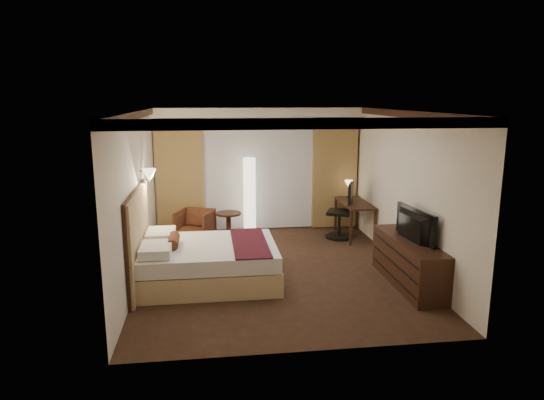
{
  "coord_description": "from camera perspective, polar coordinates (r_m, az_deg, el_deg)",
  "views": [
    {
      "loc": [
        -1.08,
        -7.83,
        2.92
      ],
      "look_at": [
        0.0,
        0.4,
        1.15
      ],
      "focal_mm": 32.0,
      "sensor_mm": 36.0,
      "label": 1
    }
  ],
  "objects": [
    {
      "name": "right_wall",
      "position": [
        8.66,
        15.3,
        1.15
      ],
      "size": [
        0.02,
        5.5,
        2.7
      ],
      "primitive_type": "cube",
      "color": "silver",
      "rests_on": "floor"
    },
    {
      "name": "bed",
      "position": [
        7.91,
        -7.35,
        -7.3
      ],
      "size": [
        2.16,
        1.68,
        0.63
      ],
      "primitive_type": null,
      "color": "white",
      "rests_on": "floor"
    },
    {
      "name": "floor",
      "position": [
        8.43,
        0.36,
        -8.24
      ],
      "size": [
        4.5,
        5.5,
        0.01
      ],
      "primitive_type": "cube",
      "color": "black",
      "rests_on": "ground"
    },
    {
      "name": "headboard",
      "position": [
        7.85,
        -15.41,
        -4.45
      ],
      "size": [
        0.12,
        1.98,
        1.5
      ],
      "primitive_type": null,
      "color": "tan",
      "rests_on": "floor"
    },
    {
      "name": "ceiling",
      "position": [
        7.91,
        0.38,
        10.44
      ],
      "size": [
        4.5,
        5.5,
        0.01
      ],
      "primitive_type": "cube",
      "color": "white",
      "rests_on": "back_wall"
    },
    {
      "name": "back_wall",
      "position": [
        10.75,
        -1.64,
        3.63
      ],
      "size": [
        4.5,
        0.02,
        2.7
      ],
      "primitive_type": "cube",
      "color": "silver",
      "rests_on": "floor"
    },
    {
      "name": "soffit",
      "position": [
        10.39,
        -1.54,
        10.27
      ],
      "size": [
        4.5,
        0.5,
        0.2
      ],
      "primitive_type": "cube",
      "color": "white",
      "rests_on": "ceiling"
    },
    {
      "name": "side_table",
      "position": [
        10.13,
        -5.12,
        -3.07
      ],
      "size": [
        0.52,
        0.52,
        0.58
      ],
      "primitive_type": null,
      "color": "black",
      "rests_on": "floor"
    },
    {
      "name": "left_wall",
      "position": [
        8.07,
        -15.66,
        0.37
      ],
      "size": [
        0.02,
        5.5,
        2.7
      ],
      "primitive_type": "cube",
      "color": "silver",
      "rests_on": "floor"
    },
    {
      "name": "crown_molding",
      "position": [
        7.91,
        0.38,
        10.01
      ],
      "size": [
        4.5,
        5.5,
        0.12
      ],
      "primitive_type": null,
      "color": "black",
      "rests_on": "ceiling"
    },
    {
      "name": "television",
      "position": [
        7.78,
        15.86,
        -2.3
      ],
      "size": [
        0.76,
        1.16,
        0.14
      ],
      "primitive_type": "imported",
      "rotation": [
        0.0,
        0.0,
        1.69
      ],
      "color": "black",
      "rests_on": "dresser"
    },
    {
      "name": "office_chair",
      "position": [
        10.23,
        7.95,
        -1.2
      ],
      "size": [
        0.76,
        0.76,
        1.2
      ],
      "primitive_type": null,
      "rotation": [
        0.0,
        0.0,
        -0.41
      ],
      "color": "black",
      "rests_on": "floor"
    },
    {
      "name": "curtain_left_drape",
      "position": [
        10.59,
        -10.75,
        2.75
      ],
      "size": [
        1.0,
        0.14,
        2.45
      ],
      "primitive_type": "cube",
      "color": "#A6894C",
      "rests_on": "back_wall"
    },
    {
      "name": "curtain_sheer",
      "position": [
        10.69,
        -1.59,
        3.04
      ],
      "size": [
        2.48,
        0.04,
        2.45
      ],
      "primitive_type": "cube",
      "color": "silver",
      "rests_on": "back_wall"
    },
    {
      "name": "dresser",
      "position": [
        7.99,
        15.78,
        -7.06
      ],
      "size": [
        0.5,
        1.9,
        0.74
      ],
      "primitive_type": null,
      "color": "black",
      "rests_on": "floor"
    },
    {
      "name": "wall_sconce",
      "position": [
        8.47,
        -14.25,
        2.83
      ],
      "size": [
        0.24,
        0.24,
        0.24
      ],
      "primitive_type": null,
      "color": "white",
      "rests_on": "left_wall"
    },
    {
      "name": "armchair",
      "position": [
        10.16,
        -9.06,
        -2.75
      ],
      "size": [
        0.88,
        0.85,
        0.71
      ],
      "primitive_type": "imported",
      "rotation": [
        0.0,
        0.0,
        -0.38
      ],
      "color": "#4A2A16",
      "rests_on": "floor"
    },
    {
      "name": "floor_lamp",
      "position": [
        10.35,
        -2.66,
        0.43
      ],
      "size": [
        0.35,
        0.35,
        1.68
      ],
      "primitive_type": null,
      "color": "white",
      "rests_on": "floor"
    },
    {
      "name": "curtain_right_drape",
      "position": [
        10.94,
        7.35,
        3.15
      ],
      "size": [
        1.0,
        0.14,
        2.45
      ],
      "primitive_type": "cube",
      "color": "#A6894C",
      "rests_on": "back_wall"
    },
    {
      "name": "desk_lamp",
      "position": [
        10.77,
        8.99,
        1.19
      ],
      "size": [
        0.18,
        0.18,
        0.34
      ],
      "primitive_type": null,
      "color": "#FFD899",
      "rests_on": "desk"
    },
    {
      "name": "desk",
      "position": [
        10.43,
        9.66,
        -2.27
      ],
      "size": [
        0.55,
        1.3,
        0.75
      ],
      "primitive_type": null,
      "color": "black",
      "rests_on": "floor"
    }
  ]
}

